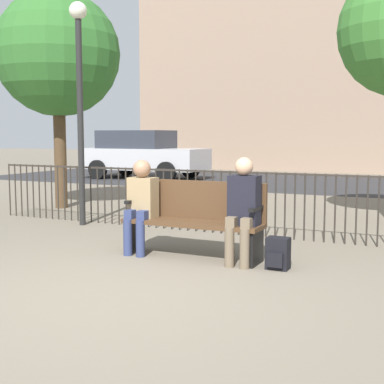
# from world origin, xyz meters

# --- Properties ---
(ground_plane) EXTENTS (80.00, 80.00, 0.00)m
(ground_plane) POSITION_xyz_m (0.00, 0.00, 0.00)
(ground_plane) COLOR #706656
(park_bench) EXTENTS (1.73, 0.45, 0.92)m
(park_bench) POSITION_xyz_m (0.00, 1.72, 0.49)
(park_bench) COLOR #4C331E
(park_bench) RESTS_ON ground
(seated_person_0) EXTENTS (0.34, 0.39, 1.17)m
(seated_person_0) POSITION_xyz_m (-0.68, 1.59, 0.66)
(seated_person_0) COLOR navy
(seated_person_0) RESTS_ON ground
(seated_person_1) EXTENTS (0.34, 0.39, 1.23)m
(seated_person_1) POSITION_xyz_m (0.66, 1.59, 0.69)
(seated_person_1) COLOR brown
(seated_person_1) RESTS_ON ground
(backpack) EXTENTS (0.25, 0.22, 0.36)m
(backpack) POSITION_xyz_m (1.09, 1.55, 0.17)
(backpack) COLOR black
(backpack) RESTS_ON ground
(fence_railing) EXTENTS (9.01, 0.03, 0.95)m
(fence_railing) POSITION_xyz_m (-0.02, 3.27, 0.56)
(fence_railing) COLOR #2D2823
(fence_railing) RESTS_ON ground
(tree_0) EXTENTS (2.46, 2.46, 4.30)m
(tree_0) POSITION_xyz_m (-4.31, 4.49, 3.05)
(tree_0) COLOR #4C3823
(tree_0) RESTS_ON ground
(lamp_post) EXTENTS (0.28, 0.28, 3.57)m
(lamp_post) POSITION_xyz_m (-2.65, 2.99, 2.37)
(lamp_post) COLOR black
(lamp_post) RESTS_ON ground
(street_surface) EXTENTS (24.00, 6.00, 0.01)m
(street_surface) POSITION_xyz_m (0.00, 12.00, 0.00)
(street_surface) COLOR #2B2B2D
(street_surface) RESTS_ON ground
(parked_car_0) EXTENTS (4.20, 1.94, 1.62)m
(parked_car_0) POSITION_xyz_m (-6.58, 11.47, 0.84)
(parked_car_0) COLOR #B7B7BC
(parked_car_0) RESTS_ON ground
(building_facade) EXTENTS (20.00, 6.00, 12.22)m
(building_facade) POSITION_xyz_m (0.00, 20.00, 6.11)
(building_facade) COLOR gray
(building_facade) RESTS_ON ground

